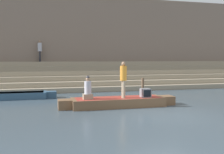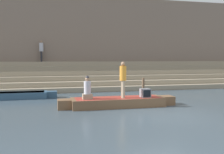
{
  "view_description": "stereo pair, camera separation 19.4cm",
  "coord_description": "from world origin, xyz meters",
  "px_view_note": "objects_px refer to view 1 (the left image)",
  "views": [
    {
      "loc": [
        -4.59,
        -9.59,
        2.27
      ],
      "look_at": [
        -1.25,
        3.44,
        1.33
      ],
      "focal_mm": 42.0,
      "sensor_mm": 36.0,
      "label": 1
    },
    {
      "loc": [
        -4.4,
        -9.64,
        2.27
      ],
      "look_at": [
        -1.25,
        3.44,
        1.33
      ],
      "focal_mm": 42.0,
      "sensor_mm": 36.0,
      "label": 2
    }
  ],
  "objects_px": {
    "person_on_steps": "(40,49)",
    "mooring_post": "(143,88)",
    "person_rowing": "(88,90)",
    "tv_set": "(146,93)",
    "moored_boat_shore": "(10,96)",
    "rowboat_main": "(118,102)",
    "person_standing": "(123,77)"
  },
  "relations": [
    {
      "from": "rowboat_main",
      "to": "mooring_post",
      "type": "relative_size",
      "value": 4.96
    },
    {
      "from": "mooring_post",
      "to": "person_on_steps",
      "type": "height_order",
      "value": "person_on_steps"
    },
    {
      "from": "tv_set",
      "to": "person_on_steps",
      "type": "bearing_deg",
      "value": 120.28
    },
    {
      "from": "person_rowing",
      "to": "tv_set",
      "type": "xyz_separation_m",
      "value": [
        2.79,
        -0.03,
        -0.23
      ]
    },
    {
      "from": "rowboat_main",
      "to": "person_on_steps",
      "type": "bearing_deg",
      "value": 114.23
    },
    {
      "from": "rowboat_main",
      "to": "tv_set",
      "type": "bearing_deg",
      "value": -4.25
    },
    {
      "from": "person_standing",
      "to": "moored_boat_shore",
      "type": "relative_size",
      "value": 0.33
    },
    {
      "from": "mooring_post",
      "to": "moored_boat_shore",
      "type": "bearing_deg",
      "value": 171.68
    },
    {
      "from": "person_on_steps",
      "to": "moored_boat_shore",
      "type": "bearing_deg",
      "value": -47.66
    },
    {
      "from": "person_standing",
      "to": "tv_set",
      "type": "xyz_separation_m",
      "value": [
        1.12,
        0.02,
        -0.78
      ]
    },
    {
      "from": "tv_set",
      "to": "mooring_post",
      "type": "relative_size",
      "value": 0.42
    },
    {
      "from": "rowboat_main",
      "to": "mooring_post",
      "type": "xyz_separation_m",
      "value": [
        2.22,
        2.58,
        0.34
      ]
    },
    {
      "from": "rowboat_main",
      "to": "person_on_steps",
      "type": "height_order",
      "value": "person_on_steps"
    },
    {
      "from": "moored_boat_shore",
      "to": "rowboat_main",
      "type": "bearing_deg",
      "value": -40.1
    },
    {
      "from": "person_rowing",
      "to": "mooring_post",
      "type": "distance_m",
      "value": 4.57
    },
    {
      "from": "rowboat_main",
      "to": "person_standing",
      "type": "xyz_separation_m",
      "value": [
        0.21,
        -0.15,
        1.19
      ]
    },
    {
      "from": "tv_set",
      "to": "mooring_post",
      "type": "distance_m",
      "value": 2.86
    },
    {
      "from": "person_on_steps",
      "to": "mooring_post",
      "type": "bearing_deg",
      "value": 13.42
    },
    {
      "from": "rowboat_main",
      "to": "moored_boat_shore",
      "type": "xyz_separation_m",
      "value": [
        -5.29,
        3.68,
        -0.03
      ]
    },
    {
      "from": "person_standing",
      "to": "person_on_steps",
      "type": "relative_size",
      "value": 1.06
    },
    {
      "from": "person_rowing",
      "to": "rowboat_main",
      "type": "bearing_deg",
      "value": 2.25
    },
    {
      "from": "rowboat_main",
      "to": "tv_set",
      "type": "distance_m",
      "value": 1.39
    },
    {
      "from": "moored_boat_shore",
      "to": "tv_set",
      "type": "bearing_deg",
      "value": -35.22
    },
    {
      "from": "rowboat_main",
      "to": "mooring_post",
      "type": "bearing_deg",
      "value": 50.64
    },
    {
      "from": "tv_set",
      "to": "person_on_steps",
      "type": "distance_m",
      "value": 10.49
    },
    {
      "from": "tv_set",
      "to": "rowboat_main",
      "type": "bearing_deg",
      "value": 175.22
    },
    {
      "from": "person_rowing",
      "to": "person_on_steps",
      "type": "distance_m",
      "value": 9.39
    },
    {
      "from": "person_on_steps",
      "to": "rowboat_main",
      "type": "bearing_deg",
      "value": -7.44
    },
    {
      "from": "tv_set",
      "to": "person_on_steps",
      "type": "height_order",
      "value": "person_on_steps"
    },
    {
      "from": "mooring_post",
      "to": "person_rowing",
      "type": "bearing_deg",
      "value": -144.01
    },
    {
      "from": "person_rowing",
      "to": "person_on_steps",
      "type": "relative_size",
      "value": 0.66
    },
    {
      "from": "person_rowing",
      "to": "mooring_post",
      "type": "relative_size",
      "value": 0.95
    }
  ]
}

